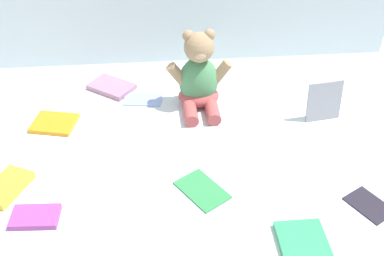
{
  "coord_description": "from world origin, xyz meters",
  "views": [
    {
      "loc": [
        -0.06,
        -0.99,
        0.78
      ],
      "look_at": [
        0.02,
        -0.1,
        0.1
      ],
      "focal_mm": 43.93,
      "sensor_mm": 36.0,
      "label": 1
    }
  ],
  "objects_px": {
    "book_case_1": "(369,204)",
    "book_case_0": "(54,123)",
    "book_case_5": "(143,99)",
    "teddy_bear": "(199,79)",
    "book_case_8": "(35,217)",
    "book_case_3": "(112,87)",
    "book_case_4": "(202,189)",
    "book_case_2": "(324,101)",
    "book_case_7": "(302,240)",
    "book_case_6": "(7,187)"
  },
  "relations": [
    {
      "from": "teddy_bear",
      "to": "book_case_0",
      "type": "relative_size",
      "value": 2.0
    },
    {
      "from": "book_case_3",
      "to": "book_case_8",
      "type": "distance_m",
      "value": 0.54
    },
    {
      "from": "book_case_1",
      "to": "book_case_2",
      "type": "distance_m",
      "value": 0.34
    },
    {
      "from": "book_case_5",
      "to": "book_case_1",
      "type": "bearing_deg",
      "value": 54.75
    },
    {
      "from": "teddy_bear",
      "to": "book_case_2",
      "type": "height_order",
      "value": "teddy_bear"
    },
    {
      "from": "book_case_8",
      "to": "book_case_6",
      "type": "bearing_deg",
      "value": 42.6
    },
    {
      "from": "teddy_bear",
      "to": "book_case_6",
      "type": "xyz_separation_m",
      "value": [
        -0.48,
        -0.32,
        -0.08
      ]
    },
    {
      "from": "teddy_bear",
      "to": "book_case_5",
      "type": "height_order",
      "value": "teddy_bear"
    },
    {
      "from": "book_case_1",
      "to": "book_case_8",
      "type": "bearing_deg",
      "value": 148.52
    },
    {
      "from": "book_case_3",
      "to": "book_case_8",
      "type": "bearing_deg",
      "value": -158.77
    },
    {
      "from": "book_case_0",
      "to": "book_case_3",
      "type": "xyz_separation_m",
      "value": [
        0.15,
        0.17,
        0.0
      ]
    },
    {
      "from": "book_case_6",
      "to": "book_case_7",
      "type": "height_order",
      "value": "book_case_6"
    },
    {
      "from": "book_case_7",
      "to": "book_case_8",
      "type": "bearing_deg",
      "value": 78.7
    },
    {
      "from": "teddy_bear",
      "to": "book_case_3",
      "type": "height_order",
      "value": "teddy_bear"
    },
    {
      "from": "book_case_2",
      "to": "book_case_1",
      "type": "bearing_deg",
      "value": -97.09
    },
    {
      "from": "book_case_3",
      "to": "book_case_6",
      "type": "distance_m",
      "value": 0.48
    },
    {
      "from": "book_case_8",
      "to": "book_case_2",
      "type": "bearing_deg",
      "value": -64.04
    },
    {
      "from": "book_case_4",
      "to": "book_case_5",
      "type": "xyz_separation_m",
      "value": [
        -0.14,
        0.4,
        -0.0
      ]
    },
    {
      "from": "book_case_2",
      "to": "book_case_6",
      "type": "distance_m",
      "value": 0.85
    },
    {
      "from": "book_case_1",
      "to": "book_case_0",
      "type": "bearing_deg",
      "value": 124.14
    },
    {
      "from": "book_case_4",
      "to": "book_case_7",
      "type": "xyz_separation_m",
      "value": [
        0.19,
        -0.17,
        0.0
      ]
    },
    {
      "from": "book_case_4",
      "to": "book_case_3",
      "type": "bearing_deg",
      "value": 83.26
    },
    {
      "from": "book_case_4",
      "to": "book_case_6",
      "type": "xyz_separation_m",
      "value": [
        -0.45,
        0.04,
        0.0
      ]
    },
    {
      "from": "book_case_6",
      "to": "book_case_7",
      "type": "relative_size",
      "value": 1.2
    },
    {
      "from": "book_case_0",
      "to": "book_case_7",
      "type": "relative_size",
      "value": 1.15
    },
    {
      "from": "book_case_8",
      "to": "book_case_4",
      "type": "bearing_deg",
      "value": -78.62
    },
    {
      "from": "teddy_bear",
      "to": "book_case_0",
      "type": "xyz_separation_m",
      "value": [
        -0.41,
        -0.07,
        -0.08
      ]
    },
    {
      "from": "book_case_1",
      "to": "book_case_8",
      "type": "relative_size",
      "value": 0.95
    },
    {
      "from": "book_case_3",
      "to": "book_case_4",
      "type": "distance_m",
      "value": 0.52
    },
    {
      "from": "teddy_bear",
      "to": "book_case_5",
      "type": "bearing_deg",
      "value": 166.61
    },
    {
      "from": "book_case_0",
      "to": "book_case_8",
      "type": "distance_m",
      "value": 0.35
    },
    {
      "from": "book_case_2",
      "to": "teddy_bear",
      "type": "bearing_deg",
      "value": 155.16
    },
    {
      "from": "book_case_0",
      "to": "book_case_3",
      "type": "bearing_deg",
      "value": -27.61
    },
    {
      "from": "book_case_1",
      "to": "book_case_5",
      "type": "bearing_deg",
      "value": 107.24
    },
    {
      "from": "book_case_8",
      "to": "book_case_7",
      "type": "bearing_deg",
      "value": -98.39
    },
    {
      "from": "book_case_1",
      "to": "book_case_6",
      "type": "height_order",
      "value": "book_case_6"
    },
    {
      "from": "book_case_4",
      "to": "book_case_6",
      "type": "relative_size",
      "value": 1.03
    },
    {
      "from": "book_case_0",
      "to": "book_case_7",
      "type": "xyz_separation_m",
      "value": [
        0.57,
        -0.46,
        0.0
      ]
    },
    {
      "from": "book_case_2",
      "to": "book_case_5",
      "type": "bearing_deg",
      "value": 156.51
    },
    {
      "from": "book_case_1",
      "to": "book_case_4",
      "type": "height_order",
      "value": "book_case_4"
    },
    {
      "from": "book_case_2",
      "to": "book_case_8",
      "type": "height_order",
      "value": "book_case_2"
    },
    {
      "from": "book_case_3",
      "to": "book_case_5",
      "type": "height_order",
      "value": "book_case_3"
    },
    {
      "from": "book_case_3",
      "to": "book_case_8",
      "type": "height_order",
      "value": "book_case_3"
    },
    {
      "from": "book_case_3",
      "to": "book_case_5",
      "type": "bearing_deg",
      "value": -89.36
    },
    {
      "from": "book_case_1",
      "to": "book_case_2",
      "type": "height_order",
      "value": "book_case_2"
    },
    {
      "from": "book_case_0",
      "to": "book_case_8",
      "type": "height_order",
      "value": "book_case_8"
    },
    {
      "from": "book_case_2",
      "to": "book_case_7",
      "type": "height_order",
      "value": "book_case_2"
    },
    {
      "from": "book_case_3",
      "to": "book_case_8",
      "type": "xyz_separation_m",
      "value": [
        -0.14,
        -0.52,
        -0.0
      ]
    },
    {
      "from": "teddy_bear",
      "to": "book_case_4",
      "type": "xyz_separation_m",
      "value": [
        -0.03,
        -0.36,
        -0.08
      ]
    },
    {
      "from": "book_case_5",
      "to": "book_case_7",
      "type": "xyz_separation_m",
      "value": [
        0.33,
        -0.56,
        0.0
      ]
    }
  ]
}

